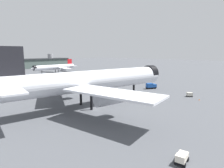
{
  "coord_description": "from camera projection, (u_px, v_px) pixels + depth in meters",
  "views": [
    {
      "loc": [
        -41.86,
        -45.71,
        19.07
      ],
      "look_at": [
        10.75,
        2.08,
        7.14
      ],
      "focal_mm": 30.32,
      "sensor_mm": 36.0,
      "label": 1
    }
  ],
  "objects": [
    {
      "name": "ground",
      "position": [
        95.0,
        109.0,
        64.02
      ],
      "size": [
        900.0,
        900.0,
        0.0
      ],
      "primitive_type": "plane",
      "color": "#4C4F54"
    },
    {
      "name": "airliner_near_gate",
      "position": [
        92.0,
        81.0,
        66.61
      ],
      "size": [
        70.33,
        63.22,
        20.7
      ],
      "rotation": [
        0.0,
        0.0,
        -0.19
      ],
      "color": "silver",
      "rests_on": "ground"
    },
    {
      "name": "airliner_far_taxiway",
      "position": [
        55.0,
        67.0,
        174.65
      ],
      "size": [
        46.07,
        42.11,
        12.63
      ],
      "rotation": [
        0.0,
        0.0,
        3.17
      ],
      "color": "silver",
      "rests_on": "ground"
    },
    {
      "name": "traffic_cone_near_nose",
      "position": [
        199.0,
        100.0,
        76.1
      ],
      "size": [
        0.49,
        0.49,
        0.61
      ],
      "primitive_type": "cone",
      "color": "#F2600C",
      "rests_on": "ground"
    },
    {
      "name": "service_truck_front",
      "position": [
        151.0,
        86.0,
        100.01
      ],
      "size": [
        5.93,
        4.66,
        3.0
      ],
      "rotation": [
        0.0,
        0.0,
        5.78
      ],
      "color": "black",
      "rests_on": "ground"
    },
    {
      "name": "baggage_tug_wing",
      "position": [
        182.0,
        158.0,
        32.86
      ],
      "size": [
        3.39,
        2.27,
        1.85
      ],
      "rotation": [
        0.0,
        0.0,
        3.28
      ],
      "color": "black",
      "rests_on": "ground"
    },
    {
      "name": "baggage_cart_trailing",
      "position": [
        190.0,
        94.0,
        82.17
      ],
      "size": [
        2.83,
        2.87,
        1.82
      ],
      "rotation": [
        0.0,
        0.0,
        2.28
      ],
      "color": "black",
      "rests_on": "ground"
    }
  ]
}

